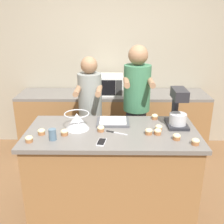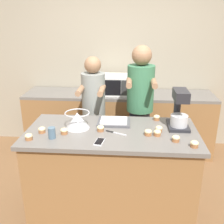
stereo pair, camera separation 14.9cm
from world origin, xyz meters
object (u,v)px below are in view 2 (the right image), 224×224
Objects in this scene: baking_tray at (114,122)px; cell_phone at (99,142)px; person_right at (140,112)px; mixing_bowl at (77,120)px; cupcake_0 at (176,138)px; drinking_glass at (52,133)px; cupcake_8 at (157,133)px; cupcake_6 at (194,144)px; person_left at (94,116)px; knife at (115,133)px; cupcake_9 at (148,132)px; cupcake_2 at (29,137)px; cupcake_3 at (100,128)px; cupcake_7 at (64,131)px; cupcake_5 at (42,130)px; cupcake_4 at (159,129)px; microwave_oven at (114,84)px; stand_mixer at (179,111)px; cupcake_1 at (157,118)px.

cell_phone is at bearing -102.23° from baking_tray.
cell_phone is (-0.38, -0.94, 0.05)m from person_right.
mixing_bowl is 0.96m from cupcake_0.
drinking_glass is 1.51× the size of cupcake_8.
person_right is at bearing 114.19° from cupcake_6.
person_left is at bearing 73.78° from drinking_glass.
cupcake_9 is (0.31, -0.03, 0.03)m from knife.
cupcake_0 is 1.00× the size of cupcake_2.
cupcake_0 and cupcake_6 have the same top height.
person_left is 0.73m from cupcake_3.
cupcake_7 is at bearing 48.77° from drinking_glass.
person_right is 0.78m from cupcake_8.
person_right is at bearing 39.23° from cupcake_5.
cupcake_8 is at bearing -104.44° from cupcake_4.
drinking_glass is 0.17m from cupcake_5.
cupcake_3 is 1.00× the size of cupcake_5.
microwave_oven is 1.69m from drinking_glass.
cupcake_8 reaches higher than cell_phone.
cupcake_7 is (0.09, 0.10, -0.02)m from drinking_glass.
microwave_oven is 6.38× the size of cupcake_8.
cupcake_0 is at bearing 145.69° from cupcake_6.
knife is 0.57m from cupcake_0.
stand_mixer is 0.45m from cupcake_6.
person_right reaches higher than cupcake_6.
stand_mixer reaches higher than cupcake_7.
stand_mixer is at bearing 10.09° from cupcake_5.
cupcake_2 is (-0.74, -0.45, 0.01)m from baking_tray.
person_left reaches higher than cell_phone.
cell_phone is 2.22× the size of cupcake_7.
cupcake_6 is (0.82, -0.03, 0.02)m from cell_phone.
cupcake_6 is at bearing -17.33° from mixing_bowl.
mixing_bowl reaches higher than cupcake_4.
cupcake_8 is at bearing -0.84° from cupcake_9.
cupcake_7 is at bearing -178.26° from cupcake_8.
cupcake_9 is at bearing 9.17° from cupcake_2.
microwave_oven reaches higher than cupcake_6.
cell_phone is 0.47m from cupcake_9.
baking_tray is 0.24m from knife.
cupcake_1 is 0.39m from cupcake_8.
cupcake_6 is (1.46, -0.03, 0.00)m from cupcake_2.
microwave_oven is 6.38× the size of cupcake_7.
microwave_oven is 1.63m from cupcake_5.
cupcake_7 is (0.22, -0.01, 0.00)m from cupcake_5.
mixing_bowl is at bearing -157.45° from baking_tray.
person_right is at bearing 94.21° from cupcake_9.
cupcake_3 is at bearing 8.02° from cupcake_5.
stand_mixer is 3.71× the size of drinking_glass.
person_right reaches higher than microwave_oven.
stand_mixer is 5.60× the size of cupcake_8.
knife is at bearing -85.82° from microwave_oven.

